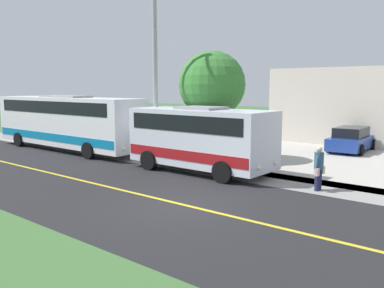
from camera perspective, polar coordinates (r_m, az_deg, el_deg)
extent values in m
plane|color=#3D6633|center=(13.51, -1.61, -8.39)|extent=(120.00, 120.00, 0.00)
cube|color=black|center=(13.51, -1.61, -8.37)|extent=(8.00, 100.00, 0.01)
cube|color=gray|center=(17.64, 9.58, -4.59)|extent=(2.40, 100.00, 0.01)
cube|color=#B2ADA3|center=(23.17, 25.09, -2.24)|extent=(14.00, 36.00, 0.01)
cube|color=gold|center=(13.51, -1.61, -8.35)|extent=(0.16, 100.00, 0.00)
cube|color=silver|center=(18.35, 1.24, 1.01)|extent=(2.49, 6.69, 2.46)
cube|color=maroon|center=(18.44, 1.23, -1.10)|extent=(2.53, 6.55, 0.44)
cube|color=black|center=(18.28, 1.25, 3.13)|extent=(2.53, 6.02, 0.70)
cube|color=gray|center=(18.24, 1.25, 5.04)|extent=(1.49, 2.01, 0.12)
cylinder|color=black|center=(18.38, 8.73, -2.65)|extent=(0.25, 0.90, 0.90)
cylinder|color=black|center=(16.32, 4.26, -3.91)|extent=(0.25, 0.90, 0.90)
cylinder|color=black|center=(20.76, -1.15, -1.34)|extent=(0.25, 0.90, 0.90)
cylinder|color=black|center=(18.97, -6.04, -2.27)|extent=(0.25, 0.90, 0.90)
sphere|color=#F2EACC|center=(17.23, 11.49, -2.57)|extent=(0.20, 0.20, 0.20)
sphere|color=#F2EACC|center=(16.06, 9.19, -3.29)|extent=(0.20, 0.20, 0.20)
cube|color=white|center=(25.89, -17.05, 3.09)|extent=(2.33, 11.74, 2.83)
cube|color=#0C72A5|center=(25.97, -16.98, 1.19)|extent=(2.37, 11.51, 0.44)
cube|color=black|center=(25.83, -17.13, 5.00)|extent=(2.37, 10.57, 0.70)
cube|color=gray|center=(25.81, -17.19, 6.35)|extent=(1.40, 3.52, 0.12)
cylinder|color=black|center=(23.84, -9.73, -0.24)|extent=(0.25, 0.90, 0.90)
cylinder|color=black|center=(22.40, -14.24, -0.90)|extent=(0.25, 0.90, 0.90)
cylinder|color=black|center=(29.69, -18.97, 1.04)|extent=(0.25, 0.90, 0.90)
cylinder|color=black|center=(28.55, -22.95, 0.58)|extent=(0.25, 0.90, 0.90)
sphere|color=#F2EACC|center=(21.80, -6.91, -0.28)|extent=(0.20, 0.20, 0.20)
sphere|color=#F2EACC|center=(20.95, -9.45, -0.67)|extent=(0.20, 0.20, 0.20)
cylinder|color=#1E2347|center=(15.96, 17.27, -4.72)|extent=(0.18, 0.18, 0.80)
cylinder|color=#1E2347|center=(15.78, 17.00, -4.85)|extent=(0.18, 0.18, 0.80)
cylinder|color=#335972|center=(15.73, 17.24, -2.24)|extent=(0.34, 0.34, 0.63)
sphere|color=beige|center=(15.66, 17.31, -0.71)|extent=(0.22, 0.22, 0.22)
cylinder|color=#335972|center=(15.89, 17.50, -2.03)|extent=(0.27, 0.10, 0.57)
cube|color=beige|center=(16.02, 17.71, -3.46)|extent=(0.20, 0.12, 0.28)
cylinder|color=#335972|center=(15.56, 16.99, -2.22)|extent=(0.27, 0.10, 0.57)
cube|color=beige|center=(15.54, 16.99, -3.77)|extent=(0.20, 0.12, 0.28)
cylinder|color=#9E9EA3|center=(20.72, -5.14, 9.61)|extent=(0.24, 0.24, 8.82)
cube|color=navy|center=(26.19, 21.30, 0.23)|extent=(4.49, 2.03, 0.70)
cube|color=black|center=(25.93, 21.26, 1.57)|extent=(2.50, 1.65, 0.57)
cylinder|color=black|center=(27.76, 20.24, 0.26)|extent=(0.65, 0.25, 0.64)
cylinder|color=black|center=(27.32, 23.86, -0.05)|extent=(0.65, 0.25, 0.64)
cylinder|color=black|center=(25.17, 18.48, -0.41)|extent=(0.65, 0.25, 0.64)
cylinder|color=black|center=(24.69, 22.45, -0.76)|extent=(0.65, 0.25, 0.64)
cylinder|color=brown|center=(21.55, 2.76, 1.32)|extent=(0.36, 0.36, 2.63)
sphere|color=#387A33|center=(21.41, 2.81, 8.27)|extent=(3.45, 3.45, 3.45)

